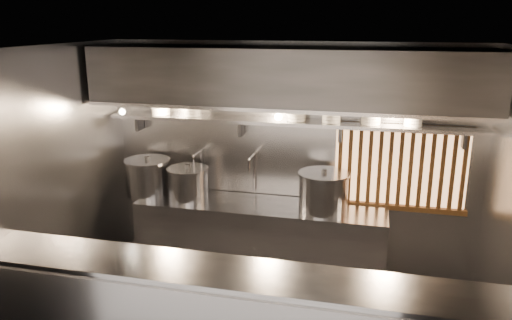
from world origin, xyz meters
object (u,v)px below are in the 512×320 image
at_px(heat_lamp, 120,107).
at_px(stock_pot_right, 323,192).
at_px(stock_pot_left, 148,177).
at_px(stock_pot_mid, 188,184).
at_px(pendant_bulb, 278,117).

height_order(heat_lamp, stock_pot_right, heat_lamp).
bearing_deg(stock_pot_left, heat_lamp, -116.75).
xyz_separation_m(stock_pot_left, stock_pot_right, (2.21, -0.05, 0.00)).
bearing_deg(stock_pot_right, heat_lamp, -174.00).
distance_m(heat_lamp, stock_pot_right, 2.55).
bearing_deg(stock_pot_right, stock_pot_left, 178.80).
height_order(stock_pot_left, stock_pot_mid, stock_pot_left).
relative_size(stock_pot_mid, stock_pot_right, 0.70).
relative_size(pendant_bulb, stock_pot_left, 0.30).
distance_m(stock_pot_mid, stock_pot_right, 1.65).
bearing_deg(stock_pot_right, pendant_bulb, 169.57).
relative_size(heat_lamp, stock_pot_mid, 0.66).
relative_size(heat_lamp, pendant_bulb, 1.87).
bearing_deg(stock_pot_right, stock_pot_mid, -179.90).
xyz_separation_m(stock_pot_left, stock_pot_mid, (0.55, -0.05, -0.03)).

